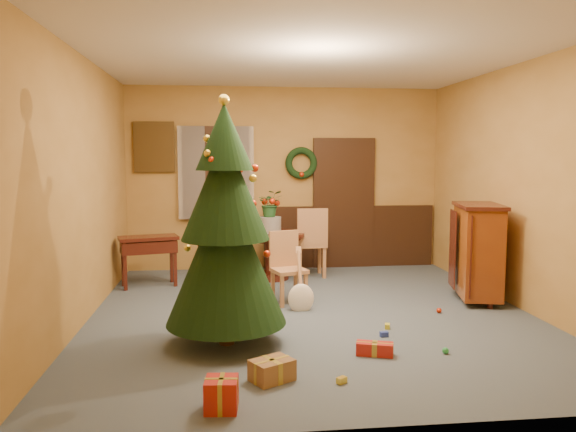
{
  "coord_description": "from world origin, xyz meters",
  "views": [
    {
      "loc": [
        -0.99,
        -6.23,
        1.79
      ],
      "look_at": [
        -0.23,
        0.4,
        1.09
      ],
      "focal_mm": 35.0,
      "sensor_mm": 36.0,
      "label": 1
    }
  ],
  "objects": [
    {
      "name": "room_envelope",
      "position": [
        0.21,
        2.7,
        1.12
      ],
      "size": [
        5.5,
        5.5,
        5.5
      ],
      "color": "#384152",
      "rests_on": "ground"
    },
    {
      "name": "dining_table",
      "position": [
        -0.31,
        1.92,
        0.48
      ],
      "size": [
        1.0,
        1.0,
        0.69
      ],
      "color": "black",
      "rests_on": "floor"
    },
    {
      "name": "urn",
      "position": [
        -0.31,
        1.92,
        0.81
      ],
      "size": [
        0.32,
        0.32,
        0.23
      ],
      "primitive_type": "cylinder",
      "color": "slate",
      "rests_on": "dining_table"
    },
    {
      "name": "centerpiece_plant",
      "position": [
        -0.31,
        1.92,
        1.12
      ],
      "size": [
        0.35,
        0.31,
        0.39
      ],
      "primitive_type": "imported",
      "color": "#1E4C23",
      "rests_on": "urn"
    },
    {
      "name": "chair_near",
      "position": [
        -0.22,
        0.56,
        0.47
      ],
      "size": [
        0.47,
        0.47,
        0.88
      ],
      "color": "#9D683E",
      "rests_on": "floor"
    },
    {
      "name": "chair_far",
      "position": [
        0.3,
        1.96,
        0.56
      ],
      "size": [
        0.46,
        0.46,
        1.05
      ],
      "color": "#9D683E",
      "rests_on": "floor"
    },
    {
      "name": "guitar",
      "position": [
        -0.1,
        0.14,
        0.36
      ],
      "size": [
        0.32,
        0.48,
        0.71
      ],
      "primitive_type": null,
      "rotation": [
        -0.49,
        0.0,
        -0.04
      ],
      "color": "white",
      "rests_on": "floor"
    },
    {
      "name": "plant_stand",
      "position": [
        -0.86,
        2.03,
        0.49
      ],
      "size": [
        0.3,
        0.3,
        0.78
      ],
      "color": "black",
      "rests_on": "floor"
    },
    {
      "name": "stand_plant",
      "position": [
        -0.86,
        2.03,
        0.98
      ],
      "size": [
        0.27,
        0.25,
        0.41
      ],
      "primitive_type": "imported",
      "rotation": [
        0.0,
        0.0,
        0.37
      ],
      "color": "#19471E",
      "rests_on": "plant_stand"
    },
    {
      "name": "christmas_tree",
      "position": [
        -0.98,
        -0.94,
        1.13
      ],
      "size": [
        1.15,
        1.15,
        2.37
      ],
      "color": "#382111",
      "rests_on": "floor"
    },
    {
      "name": "writing_desk",
      "position": [
        -2.03,
        1.64,
        0.53
      ],
      "size": [
        0.87,
        0.58,
        0.7
      ],
      "color": "black",
      "rests_on": "floor"
    },
    {
      "name": "sideboard",
      "position": [
        2.15,
        0.36,
        0.65
      ],
      "size": [
        0.7,
        1.04,
        1.22
      ],
      "color": "#551B09",
      "rests_on": "floor"
    },
    {
      "name": "gift_a",
      "position": [
        -0.62,
        -1.88,
        0.09
      ],
      "size": [
        0.4,
        0.37,
        0.18
      ],
      "color": "brown",
      "rests_on": "floor"
    },
    {
      "name": "gift_b",
      "position": [
        -1.02,
        -2.37,
        0.11
      ],
      "size": [
        0.25,
        0.25,
        0.23
      ],
      "color": "#A61F16",
      "rests_on": "floor"
    },
    {
      "name": "gift_c",
      "position": [
        -0.89,
        -0.14,
        0.07
      ],
      "size": [
        0.27,
        0.21,
        0.13
      ],
      "color": "brown",
      "rests_on": "floor"
    },
    {
      "name": "gift_d",
      "position": [
        0.36,
        -1.41,
        0.06
      ],
      "size": [
        0.36,
        0.23,
        0.12
      ],
      "color": "#A61F16",
      "rests_on": "floor"
    },
    {
      "name": "toy_a",
      "position": [
        0.59,
        -0.9,
        0.03
      ],
      "size": [
        0.08,
        0.06,
        0.05
      ],
      "primitive_type": "cube",
      "rotation": [
        0.0,
        0.0,
        0.09
      ],
      "color": "#233798",
      "rests_on": "floor"
    },
    {
      "name": "toy_b",
      "position": [
        1.01,
        -1.45,
        0.03
      ],
      "size": [
        0.06,
        0.06,
        0.06
      ],
      "primitive_type": "sphere",
      "color": "green",
      "rests_on": "floor"
    },
    {
      "name": "toy_c",
      "position": [
        0.7,
        -0.65,
        0.03
      ],
      "size": [
        0.07,
        0.09,
        0.05
      ],
      "primitive_type": "cube",
      "rotation": [
        0.0,
        0.0,
        1.25
      ],
      "color": "gold",
      "rests_on": "floor"
    },
    {
      "name": "toy_d",
      "position": [
        1.47,
        -0.14,
        0.03
      ],
      "size": [
        0.06,
        0.06,
        0.06
      ],
      "primitive_type": "sphere",
      "color": "red",
      "rests_on": "floor"
    },
    {
      "name": "toy_e",
      "position": [
        -0.07,
        -2.0,
        0.03
      ],
      "size": [
        0.09,
        0.09,
        0.05
      ],
      "primitive_type": "cube",
      "rotation": [
        0.0,
        0.0,
        0.6
      ],
      "color": "gold",
      "rests_on": "floor"
    }
  ]
}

